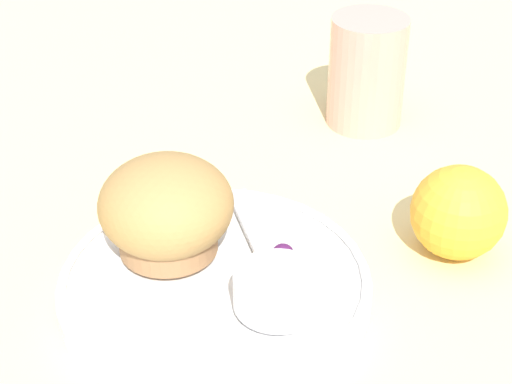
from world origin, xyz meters
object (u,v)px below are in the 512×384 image
object	(u,v)px
orange_fruit	(458,212)
juice_glass	(367,72)
butter_knife	(264,251)
muffin	(166,210)

from	to	relation	value
orange_fruit	juice_glass	world-z (taller)	juice_glass
butter_knife	orange_fruit	world-z (taller)	orange_fruit
muffin	orange_fruit	distance (m)	0.21
orange_fruit	juice_glass	distance (m)	0.21
butter_knife	orange_fruit	distance (m)	0.15
butter_knife	orange_fruit	size ratio (longest dim) A/B	2.22
butter_knife	orange_fruit	bearing A→B (deg)	85.77
butter_knife	juice_glass	distance (m)	0.25
orange_fruit	muffin	bearing A→B (deg)	-113.97
orange_fruit	juice_glass	size ratio (longest dim) A/B	0.68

